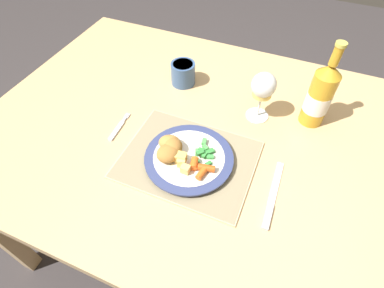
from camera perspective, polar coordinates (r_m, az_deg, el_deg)
The scene contains 13 objects.
ground_plane at distance 1.58m, azimuth 0.61°, elevation -15.77°, with size 6.00×6.00×0.00m, color #383333.
dining_table at distance 1.02m, azimuth 0.92°, elevation 0.05°, with size 1.39×1.02×0.74m.
placemat at distance 0.87m, azimuth -0.76°, elevation -2.94°, with size 0.38×0.30×0.01m.
dinner_plate at distance 0.86m, azimuth -0.58°, elevation -2.77°, with size 0.26×0.26×0.02m.
breaded_croquettes at distance 0.85m, azimuth -4.20°, elevation -0.74°, with size 0.09×0.11×0.04m.
green_beans_pile at distance 0.85m, azimuth 2.31°, elevation -1.66°, with size 0.06×0.10×0.02m.
glazed_carrots at distance 0.81m, azimuth 1.72°, elevation -4.56°, with size 0.08×0.06×0.02m.
fork at distance 0.98m, azimuth -13.91°, elevation 2.88°, with size 0.02×0.13×0.01m.
table_knife at distance 0.83m, azimuth 14.98°, elevation -10.18°, with size 0.02×0.22×0.01m.
wine_glass at distance 0.95m, azimuth 13.44°, elevation 10.44°, with size 0.08×0.08×0.17m.
bottle at distance 0.99m, azimuth 23.18°, elevation 8.50°, with size 0.08×0.08×0.28m.
roast_potatoes at distance 0.82m, azimuth -1.91°, elevation -3.23°, with size 0.05×0.06×0.03m.
drinking_cup at distance 1.11m, azimuth -1.71°, elevation 13.37°, with size 0.09×0.09×0.08m.
Camera 1 is at (0.24, -0.62, 1.43)m, focal length 28.00 mm.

